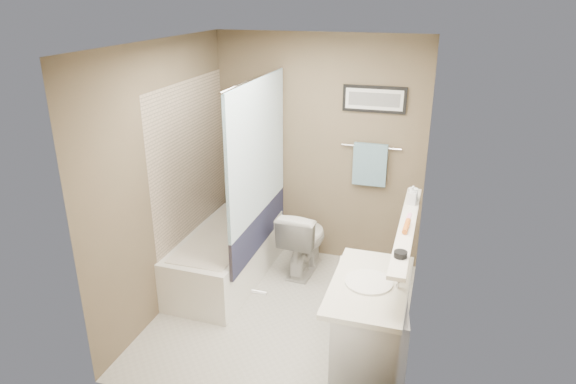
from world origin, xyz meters
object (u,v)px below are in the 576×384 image
(bathtub, at_px, (225,257))
(hair_brush_front, at_px, (406,226))
(glass_jar, at_px, (413,194))
(soap_bottle, at_px, (412,195))
(toilet, at_px, (304,240))
(vanity, at_px, (368,335))
(candle_bowl_near, at_px, (401,254))

(bathtub, bearing_deg, hair_brush_front, -18.21)
(bathtub, relative_size, glass_jar, 15.00)
(glass_jar, bearing_deg, soap_bottle, -90.00)
(hair_brush_front, height_order, soap_bottle, soap_bottle)
(hair_brush_front, xyz_separation_m, glass_jar, (0.00, 0.60, 0.03))
(toilet, relative_size, soap_bottle, 4.49)
(toilet, height_order, vanity, vanity)
(toilet, distance_m, vanity, 1.71)
(bathtub, relative_size, vanity, 1.67)
(toilet, xyz_separation_m, candle_bowl_near, (1.07, -1.52, 0.78))
(bathtub, distance_m, toilet, 0.83)
(hair_brush_front, relative_size, glass_jar, 2.20)
(toilet, bearing_deg, glass_jar, 160.54)
(soap_bottle, bearing_deg, glass_jar, 90.00)
(glass_jar, bearing_deg, bathtub, 178.43)
(toilet, xyz_separation_m, glass_jar, (1.07, -0.46, 0.81))
(bathtub, xyz_separation_m, toilet, (0.71, 0.42, 0.10))
(hair_brush_front, height_order, glass_jar, glass_jar)
(bathtub, bearing_deg, soap_bottle, -2.97)
(bathtub, relative_size, hair_brush_front, 6.82)
(vanity, bearing_deg, glass_jar, 72.16)
(candle_bowl_near, height_order, hair_brush_front, hair_brush_front)
(soap_bottle, bearing_deg, hair_brush_front, -90.00)
(bathtub, distance_m, hair_brush_front, 2.10)
(glass_jar, height_order, soap_bottle, soap_bottle)
(candle_bowl_near, xyz_separation_m, hair_brush_front, (0.00, 0.45, 0.00))
(candle_bowl_near, bearing_deg, bathtub, 148.26)
(vanity, bearing_deg, bathtub, 139.73)
(toilet, relative_size, glass_jar, 7.05)
(bathtub, height_order, vanity, vanity)
(candle_bowl_near, distance_m, hair_brush_front, 0.45)
(candle_bowl_near, bearing_deg, toilet, 125.24)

